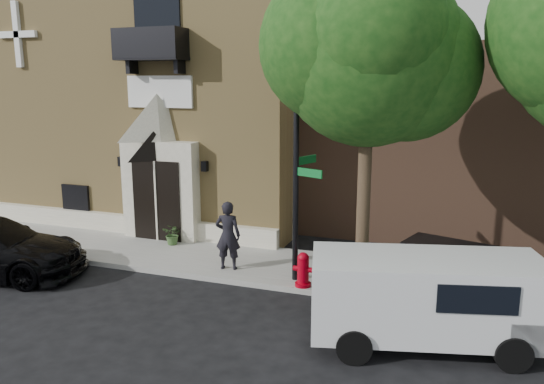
{
  "coord_description": "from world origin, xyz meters",
  "views": [
    {
      "loc": [
        8.08,
        -11.96,
        5.22
      ],
      "look_at": [
        3.12,
        2.0,
        2.12
      ],
      "focal_mm": 35.0,
      "sensor_mm": 36.0,
      "label": 1
    }
  ],
  "objects_px": {
    "street_sign": "(297,174)",
    "dumpster": "(447,269)",
    "pedestrian_near": "(228,235)",
    "cargo_van": "(435,298)",
    "fire_hydrant": "(303,270)"
  },
  "relations": [
    {
      "from": "street_sign",
      "to": "cargo_van",
      "type": "bearing_deg",
      "value": -10.05
    },
    {
      "from": "cargo_van",
      "to": "street_sign",
      "type": "xyz_separation_m",
      "value": [
        -3.55,
        2.22,
        1.92
      ]
    },
    {
      "from": "dumpster",
      "to": "pedestrian_near",
      "type": "relative_size",
      "value": 1.16
    },
    {
      "from": "dumpster",
      "to": "pedestrian_near",
      "type": "height_order",
      "value": "pedestrian_near"
    },
    {
      "from": "pedestrian_near",
      "to": "fire_hydrant",
      "type": "bearing_deg",
      "value": 156.69
    },
    {
      "from": "street_sign",
      "to": "dumpster",
      "type": "distance_m",
      "value": 4.3
    },
    {
      "from": "street_sign",
      "to": "fire_hydrant",
      "type": "xyz_separation_m",
      "value": [
        0.31,
        -0.4,
        -2.36
      ]
    },
    {
      "from": "pedestrian_near",
      "to": "cargo_van",
      "type": "bearing_deg",
      "value": 146.77
    },
    {
      "from": "street_sign",
      "to": "dumpster",
      "type": "xyz_separation_m",
      "value": [
        3.72,
        0.19,
        -2.15
      ]
    },
    {
      "from": "street_sign",
      "to": "pedestrian_near",
      "type": "height_order",
      "value": "street_sign"
    },
    {
      "from": "fire_hydrant",
      "to": "street_sign",
      "type": "bearing_deg",
      "value": 127.38
    },
    {
      "from": "fire_hydrant",
      "to": "dumpster",
      "type": "height_order",
      "value": "dumpster"
    },
    {
      "from": "street_sign",
      "to": "dumpster",
      "type": "bearing_deg",
      "value": 24.98
    },
    {
      "from": "cargo_van",
      "to": "street_sign",
      "type": "height_order",
      "value": "street_sign"
    },
    {
      "from": "fire_hydrant",
      "to": "dumpster",
      "type": "distance_m",
      "value": 3.48
    }
  ]
}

